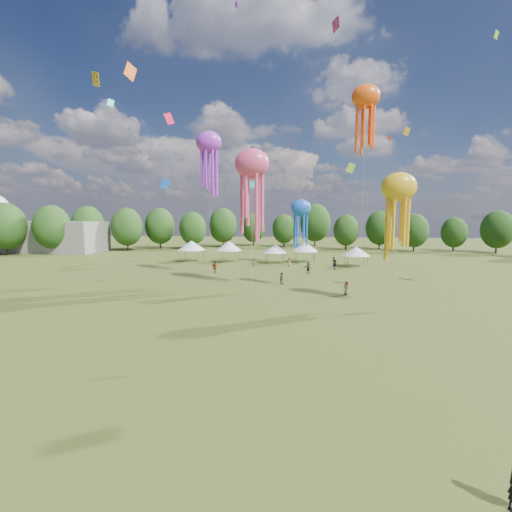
# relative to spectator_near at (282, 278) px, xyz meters

# --- Properties ---
(ground) EXTENTS (300.00, 300.00, 0.00)m
(ground) POSITION_rel_spectator_near_xyz_m (2.04, -34.06, -0.81)
(ground) COLOR #384416
(ground) RESTS_ON ground
(spectator_near) EXTENTS (1.00, 0.98, 1.63)m
(spectator_near) POSITION_rel_spectator_near_xyz_m (0.00, 0.00, 0.00)
(spectator_near) COLOR gray
(spectator_near) RESTS_ON ground
(spectators_far) EXTENTS (21.28, 25.96, 1.89)m
(spectators_far) POSITION_rel_spectator_near_xyz_m (2.97, 11.25, 0.06)
(spectators_far) COLOR gray
(spectators_far) RESTS_ON ground
(festival_tents) EXTENTS (38.23, 10.72, 4.39)m
(festival_tents) POSITION_rel_spectator_near_xyz_m (-5.03, 22.51, 2.33)
(festival_tents) COLOR #47474C
(festival_tents) RESTS_ON ground
(show_kites) EXTENTS (28.09, 25.54, 30.35)m
(show_kites) POSITION_rel_spectator_near_xyz_m (2.34, 2.65, 16.81)
(show_kites) COLOR #E0426E
(show_kites) RESTS_ON ground
(small_kites) EXTENTS (64.49, 51.17, 39.32)m
(small_kites) POSITION_rel_spectator_near_xyz_m (1.36, 9.09, 29.20)
(small_kites) COLOR #E0426E
(small_kites) RESTS_ON ground
(treeline) EXTENTS (201.57, 95.24, 13.43)m
(treeline) POSITION_rel_spectator_near_xyz_m (-1.82, 28.45, 5.73)
(treeline) COLOR #38281C
(treeline) RESTS_ON ground
(hangar) EXTENTS (40.00, 12.00, 8.00)m
(hangar) POSITION_rel_spectator_near_xyz_m (-69.96, 37.94, 3.19)
(hangar) COLOR gray
(hangar) RESTS_ON ground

